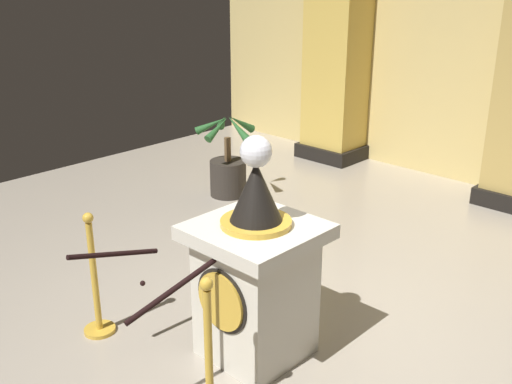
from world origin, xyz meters
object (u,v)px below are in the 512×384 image
at_px(stanchion_near, 96,292).
at_px(pedestal_clock, 256,275).
at_px(potted_palm_left, 228,168).
at_px(stanchion_far, 209,375).

bearing_deg(stanchion_near, pedestal_clock, 31.43).
relative_size(stanchion_near, potted_palm_left, 0.96).
height_order(stanchion_near, stanchion_far, stanchion_far).
bearing_deg(potted_palm_left, stanchion_near, -62.54).
xyz_separation_m(pedestal_clock, stanchion_near, (-1.05, -0.64, -0.29)).
height_order(stanchion_near, potted_palm_left, potted_palm_left).
relative_size(stanchion_far, potted_palm_left, 0.98).
bearing_deg(stanchion_far, stanchion_near, 176.84).
height_order(pedestal_clock, potted_palm_left, pedestal_clock).
distance_m(pedestal_clock, stanchion_near, 1.27).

